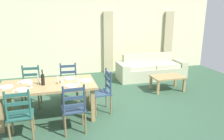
# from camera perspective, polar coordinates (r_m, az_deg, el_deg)

# --- Properties ---
(ground_plane) EXTENTS (9.60, 9.60, 0.02)m
(ground_plane) POSITION_cam_1_polar(r_m,az_deg,el_deg) (4.91, -0.80, -11.00)
(ground_plane) COLOR #30513B
(wall_far) EXTENTS (9.60, 0.16, 2.70)m
(wall_far) POSITION_cam_1_polar(r_m,az_deg,el_deg) (7.69, -6.91, 9.08)
(wall_far) COLOR beige
(wall_far) RESTS_ON ground_plane
(curtain_panel_left) EXTENTS (0.35, 0.08, 2.20)m
(curtain_panel_left) POSITION_cam_1_polar(r_m,az_deg,el_deg) (7.73, -1.00, 7.35)
(curtain_panel_left) COLOR tan
(curtain_panel_left) RESTS_ON ground_plane
(curtain_panel_right) EXTENTS (0.35, 0.08, 2.20)m
(curtain_panel_right) POSITION_cam_1_polar(r_m,az_deg,el_deg) (8.62, 14.82, 7.67)
(curtain_panel_right) COLOR tan
(curtain_panel_right) RESTS_ON ground_plane
(dining_table) EXTENTS (1.90, 0.96, 0.75)m
(dining_table) POSITION_cam_1_polar(r_m,az_deg,el_deg) (4.55, -16.76, -4.64)
(dining_table) COLOR #A18454
(dining_table) RESTS_ON ground_plane
(dining_chair_near_left) EXTENTS (0.44, 0.42, 0.96)m
(dining_chair_near_left) POSITION_cam_1_polar(r_m,az_deg,el_deg) (4.00, -23.47, -10.97)
(dining_chair_near_left) COLOR #255950
(dining_chair_near_left) RESTS_ON ground_plane
(dining_chair_near_right) EXTENTS (0.43, 0.42, 0.96)m
(dining_chair_near_right) POSITION_cam_1_polar(r_m,az_deg,el_deg) (3.96, -10.21, -10.16)
(dining_chair_near_right) COLOR #2B3F57
(dining_chair_near_right) RESTS_ON ground_plane
(dining_chair_far_left) EXTENTS (0.45, 0.43, 0.96)m
(dining_chair_far_left) POSITION_cam_1_polar(r_m,az_deg,el_deg) (5.35, -20.91, -4.12)
(dining_chair_far_left) COLOR #25544C
(dining_chair_far_left) RESTS_ON ground_plane
(dining_chair_far_right) EXTENTS (0.43, 0.41, 0.96)m
(dining_chair_far_right) POSITION_cam_1_polar(r_m,az_deg,el_deg) (5.32, -11.50, -3.50)
(dining_chair_far_right) COLOR #2C3F57
(dining_chair_far_right) RESTS_ON ground_plane
(dining_chair_head_east) EXTENTS (0.42, 0.44, 0.96)m
(dining_chair_head_east) POSITION_cam_1_polar(r_m,az_deg,el_deg) (4.70, -2.34, -5.71)
(dining_chair_head_east) COLOR #2E4661
(dining_chair_head_east) RESTS_ON ground_plane
(dinner_plate_near_left) EXTENTS (0.24, 0.24, 0.02)m
(dinner_plate_near_left) POSITION_cam_1_polar(r_m,az_deg,el_deg) (4.33, -22.90, -4.89)
(dinner_plate_near_left) COLOR white
(dinner_plate_near_left) RESTS_ON dining_table
(fork_near_left) EXTENTS (0.03, 0.17, 0.01)m
(fork_near_left) POSITION_cam_1_polar(r_m,az_deg,el_deg) (4.35, -24.85, -5.07)
(fork_near_left) COLOR silver
(fork_near_left) RESTS_ON dining_table
(dinner_plate_near_right) EXTENTS (0.24, 0.24, 0.02)m
(dinner_plate_near_right) POSITION_cam_1_polar(r_m,az_deg,el_deg) (4.28, -10.90, -4.13)
(dinner_plate_near_right) COLOR white
(dinner_plate_near_right) RESTS_ON dining_table
(fork_near_right) EXTENTS (0.03, 0.17, 0.01)m
(fork_near_right) POSITION_cam_1_polar(r_m,az_deg,el_deg) (4.28, -12.90, -4.35)
(fork_near_right) COLOR silver
(fork_near_right) RESTS_ON dining_table
(dinner_plate_far_left) EXTENTS (0.24, 0.24, 0.02)m
(dinner_plate_far_left) POSITION_cam_1_polar(r_m,az_deg,el_deg) (4.80, -22.15, -2.89)
(dinner_plate_far_left) COLOR white
(dinner_plate_far_left) RESTS_ON dining_table
(fork_far_left) EXTENTS (0.03, 0.17, 0.01)m
(fork_far_left) POSITION_cam_1_polar(r_m,az_deg,el_deg) (4.82, -23.90, -3.07)
(fork_far_left) COLOR silver
(fork_far_left) RESTS_ON dining_table
(dinner_plate_far_right) EXTENTS (0.24, 0.24, 0.02)m
(dinner_plate_far_right) POSITION_cam_1_polar(r_m,az_deg,el_deg) (4.76, -11.36, -2.19)
(dinner_plate_far_right) COLOR white
(dinner_plate_far_right) RESTS_ON dining_table
(fork_far_right) EXTENTS (0.03, 0.17, 0.01)m
(fork_far_right) POSITION_cam_1_polar(r_m,az_deg,el_deg) (4.75, -13.16, -2.38)
(fork_far_right) COLOR silver
(fork_far_right) RESTS_ON dining_table
(dinner_plate_head_west) EXTENTS (0.24, 0.24, 0.02)m
(dinner_plate_head_west) POSITION_cam_1_polar(r_m,az_deg,el_deg) (4.62, -26.56, -4.07)
(dinner_plate_head_west) COLOR white
(dinner_plate_head_west) RESTS_ON dining_table
(dinner_plate_head_east) EXTENTS (0.24, 0.24, 0.02)m
(dinner_plate_head_east) POSITION_cam_1_polar(r_m,az_deg,el_deg) (4.55, -6.99, -2.81)
(dinner_plate_head_east) COLOR white
(dinner_plate_head_east) RESTS_ON dining_table
(fork_head_east) EXTENTS (0.03, 0.17, 0.01)m
(fork_head_east) POSITION_cam_1_polar(r_m,az_deg,el_deg) (4.53, -8.87, -3.02)
(fork_head_east) COLOR silver
(fork_head_east) RESTS_ON dining_table
(wine_bottle) EXTENTS (0.07, 0.07, 0.32)m
(wine_bottle) POSITION_cam_1_polar(r_m,az_deg,el_deg) (4.45, -18.11, -2.41)
(wine_bottle) COLOR black
(wine_bottle) RESTS_ON dining_table
(wine_glass_near_left) EXTENTS (0.06, 0.06, 0.16)m
(wine_glass_near_left) POSITION_cam_1_polar(r_m,az_deg,el_deg) (4.37, -21.11, -3.10)
(wine_glass_near_left) COLOR white
(wine_glass_near_left) RESTS_ON dining_table
(wine_glass_near_right) EXTENTS (0.06, 0.06, 0.16)m
(wine_glass_near_right) POSITION_cam_1_polar(r_m,az_deg,el_deg) (4.35, -9.07, -2.32)
(wine_glass_near_right) COLOR white
(wine_glass_near_right) RESTS_ON dining_table
(coffee_cup_primary) EXTENTS (0.07, 0.07, 0.09)m
(coffee_cup_primary) POSITION_cam_1_polar(r_m,az_deg,el_deg) (4.51, -13.41, -2.81)
(coffee_cup_primary) COLOR beige
(coffee_cup_primary) RESTS_ON dining_table
(candle_tall) EXTENTS (0.05, 0.05, 0.29)m
(candle_tall) POSITION_cam_1_polar(r_m,az_deg,el_deg) (4.53, -19.19, -2.66)
(candle_tall) COLOR #998C66
(candle_tall) RESTS_ON dining_table
(candle_short) EXTENTS (0.05, 0.05, 0.17)m
(candle_short) POSITION_cam_1_polar(r_m,az_deg,el_deg) (4.46, -14.33, -3.04)
(candle_short) COLOR #998C66
(candle_short) RESTS_ON dining_table
(couch) EXTENTS (2.29, 0.82, 0.80)m
(couch) POSITION_cam_1_polar(r_m,az_deg,el_deg) (7.28, 10.30, 0.12)
(couch) COLOR #BDC099
(couch) RESTS_ON ground_plane
(coffee_table) EXTENTS (0.90, 0.56, 0.42)m
(coffee_table) POSITION_cam_1_polar(r_m,az_deg,el_deg) (6.21, 14.71, -2.16)
(coffee_table) COLOR #A18454
(coffee_table) RESTS_ON ground_plane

